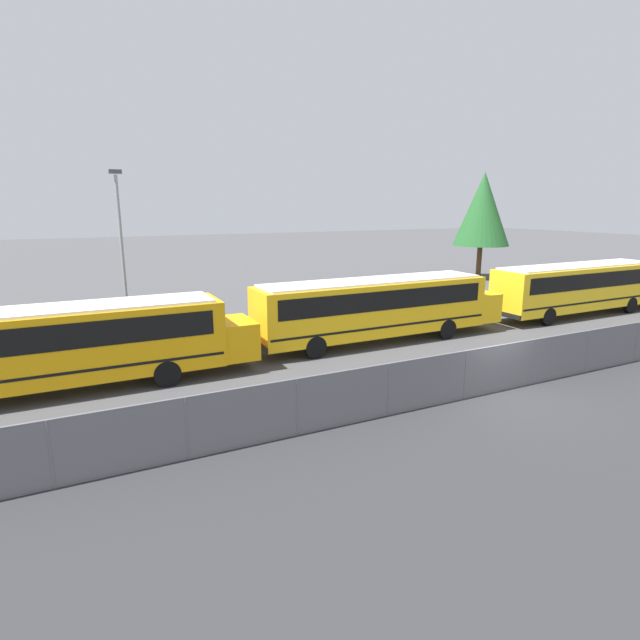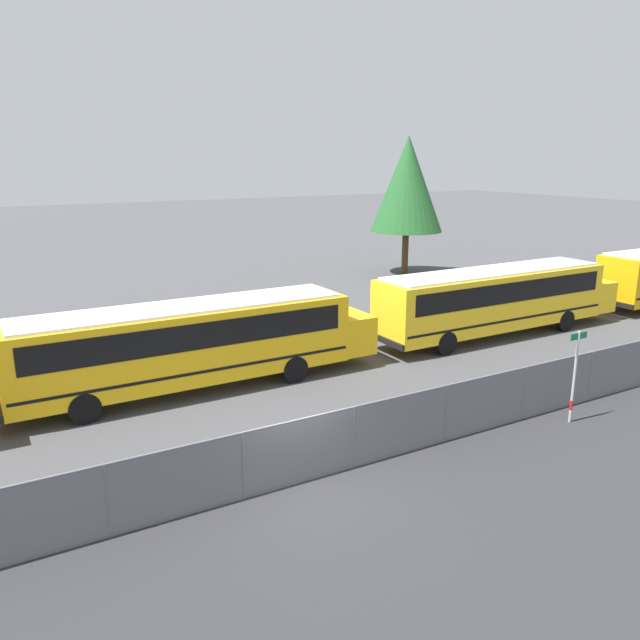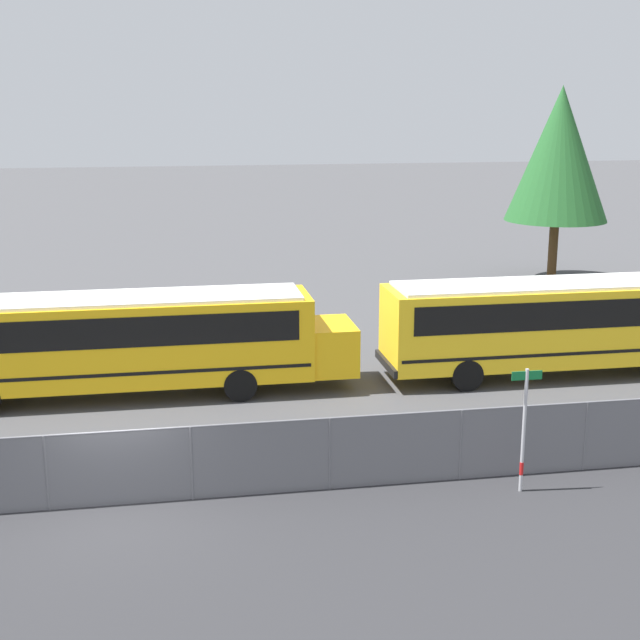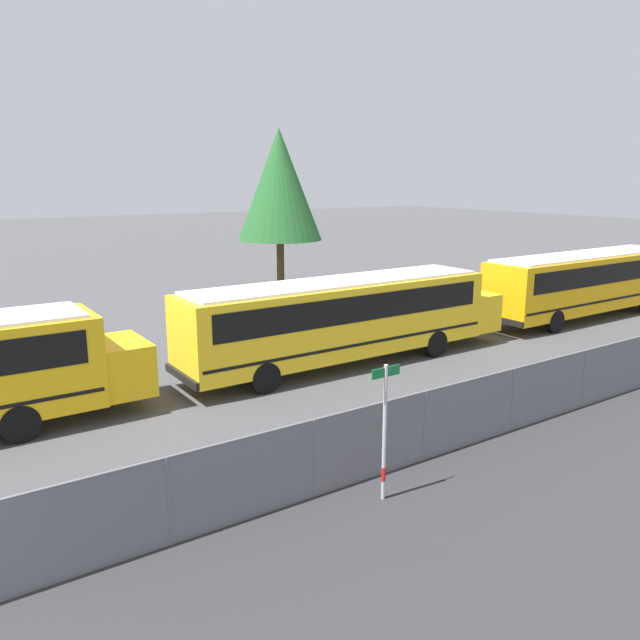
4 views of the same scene
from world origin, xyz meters
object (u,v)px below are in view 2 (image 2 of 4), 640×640
school_bus_3 (194,339)px  school_bus_4 (498,296)px  tree_0 (407,184)px  street_sign (575,375)px

school_bus_3 → school_bus_4: same height
school_bus_4 → tree_0: (5.76, 14.30, 4.24)m
street_sign → school_bus_4: bearing=58.3°
tree_0 → school_bus_4: bearing=-112.0°
school_bus_4 → tree_0: size_ratio=1.42×
school_bus_3 → tree_0: size_ratio=1.42×
street_sign → tree_0: 25.28m
street_sign → school_bus_3: bearing=137.1°
school_bus_3 → tree_0: tree_0 is taller
tree_0 → street_sign: bearing=-115.7°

